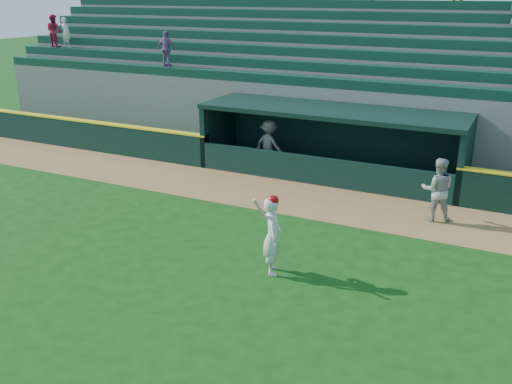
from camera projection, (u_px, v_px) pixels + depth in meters
ground at (228, 260)px, 14.34m from camera, size 120.00×120.00×0.00m
warning_track at (301, 199)px, 18.48m from camera, size 40.00×3.00×0.01m
field_wall_left at (53, 131)px, 24.76m from camera, size 15.50×0.30×1.20m
wall_stripe_left at (52, 117)px, 24.54m from camera, size 15.50×0.32×0.06m
dugout_player_front at (437, 190)px, 16.49m from camera, size 1.07×0.93×1.90m
dugout_player_inside at (269, 144)px, 21.39m from camera, size 1.31×0.93×1.84m
dugout at (334, 137)px, 20.65m from camera, size 9.40×2.80×2.46m
stands at (370, 89)px, 24.16m from camera, size 34.50×6.25×7.51m
batter_at_plate at (273, 235)px, 13.40m from camera, size 0.72×0.87×1.98m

